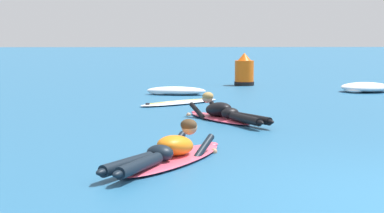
% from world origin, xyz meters
% --- Properties ---
extents(ground_plane, '(120.00, 120.00, 0.00)m').
position_xyz_m(ground_plane, '(0.00, 10.00, 0.00)').
color(ground_plane, '#235B84').
extents(surfer_near, '(1.67, 2.55, 0.53)m').
position_xyz_m(surfer_near, '(-2.48, 1.86, 0.13)').
color(surfer_near, '#E54C66').
rests_on(surfer_near, ground).
extents(surfer_far, '(1.50, 2.39, 0.54)m').
position_xyz_m(surfer_far, '(-1.50, 5.61, 0.15)').
color(surfer_far, '#E54C66').
rests_on(surfer_far, ground).
extents(drifting_surfboard, '(2.07, 1.84, 0.16)m').
position_xyz_m(drifting_surfboard, '(-2.29, 8.43, 0.03)').
color(drifting_surfboard, silver).
rests_on(drifting_surfboard, ground).
extents(whitewater_mid_left, '(1.64, 0.82, 0.22)m').
position_xyz_m(whitewater_mid_left, '(-2.34, 10.57, 0.10)').
color(whitewater_mid_left, white).
rests_on(whitewater_mid_left, ground).
extents(whitewater_mid_right, '(1.68, 1.52, 0.26)m').
position_xyz_m(whitewater_mid_right, '(2.91, 11.26, 0.12)').
color(whitewater_mid_right, white).
rests_on(whitewater_mid_right, ground).
extents(channel_marker_buoy, '(0.62, 0.62, 1.02)m').
position_xyz_m(channel_marker_buoy, '(-0.20, 13.54, 0.40)').
color(channel_marker_buoy, '#EA5B0F').
rests_on(channel_marker_buoy, ground).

